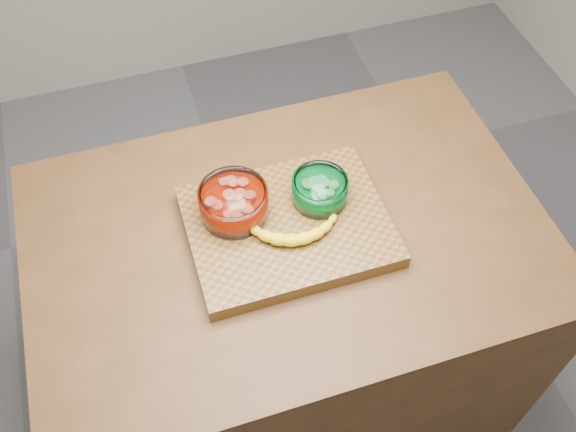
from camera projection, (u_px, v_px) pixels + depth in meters
name	position (u px, v px, depth m)	size (l,w,h in m)	color
ground	(288.00, 385.00, 2.20)	(3.50, 3.50, 0.00)	#59595D
counter	(288.00, 323.00, 1.84)	(1.20, 0.80, 0.90)	#4E3017
cutting_board	(288.00, 227.00, 1.46)	(0.45, 0.35, 0.04)	brown
bowl_red	(234.00, 203.00, 1.43)	(0.16, 0.16, 0.07)	white
bowl_green	(320.00, 190.00, 1.46)	(0.13, 0.13, 0.06)	white
banana	(292.00, 226.00, 1.42)	(0.24, 0.13, 0.03)	yellow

